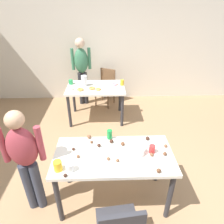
% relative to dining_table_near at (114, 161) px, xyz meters
% --- Properties ---
extents(ground_plane, '(6.40, 6.40, 0.00)m').
position_rel_dining_table_near_xyz_m(ground_plane, '(0.13, 0.01, -0.65)').
color(ground_plane, '#9E7A56').
extents(wall_back, '(6.40, 0.10, 2.60)m').
position_rel_dining_table_near_xyz_m(wall_back, '(0.13, 3.21, 0.65)').
color(wall_back, beige).
rests_on(wall_back, ground_plane).
extents(dining_table_near, '(1.38, 0.69, 0.75)m').
position_rel_dining_table_near_xyz_m(dining_table_near, '(0.00, 0.00, 0.00)').
color(dining_table_near, silver).
rests_on(dining_table_near, ground_plane).
extents(dining_table_far, '(1.18, 0.78, 0.75)m').
position_rel_dining_table_near_xyz_m(dining_table_far, '(-0.29, 2.06, -0.00)').
color(dining_table_far, silver).
rests_on(dining_table_far, ground_plane).
extents(chair_far_table, '(0.54, 0.54, 0.87)m').
position_rel_dining_table_near_xyz_m(chair_far_table, '(-0.07, 2.80, -0.15)').
color(chair_far_table, brown).
rests_on(chair_far_table, ground_plane).
extents(person_girl_near, '(0.45, 0.22, 1.39)m').
position_rel_dining_table_near_xyz_m(person_girl_near, '(-0.97, -0.08, 0.17)').
color(person_girl_near, '#383D4C').
rests_on(person_girl_near, ground_plane).
extents(person_adult_far, '(0.46, 0.24, 1.59)m').
position_rel_dining_table_near_xyz_m(person_adult_far, '(-0.64, 2.81, 0.31)').
color(person_adult_far, '#28282D').
rests_on(person_adult_far, ground_plane).
extents(mixing_bowl, '(0.22, 0.22, 0.08)m').
position_rel_dining_table_near_xyz_m(mixing_bowl, '(0.26, 0.03, 0.14)').
color(mixing_bowl, white).
rests_on(mixing_bowl, dining_table_near).
extents(soda_can, '(0.07, 0.07, 0.12)m').
position_rel_dining_table_near_xyz_m(soda_can, '(-0.04, 0.31, 0.16)').
color(soda_can, '#198438').
rests_on(soda_can, dining_table_near).
extents(fork_near, '(0.17, 0.02, 0.01)m').
position_rel_dining_table_near_xyz_m(fork_near, '(-0.32, 0.08, 0.10)').
color(fork_near, silver).
rests_on(fork_near, dining_table_near).
extents(cup_near_0, '(0.09, 0.09, 0.09)m').
position_rel_dining_table_near_xyz_m(cup_near_0, '(-0.46, -0.23, 0.15)').
color(cup_near_0, white).
rests_on(cup_near_0, dining_table_near).
extents(cup_near_1, '(0.09, 0.09, 0.12)m').
position_rel_dining_table_near_xyz_m(cup_near_1, '(-0.59, -0.22, 0.16)').
color(cup_near_1, yellow).
rests_on(cup_near_1, dining_table_near).
extents(cup_near_2, '(0.07, 0.07, 0.10)m').
position_rel_dining_table_near_xyz_m(cup_near_2, '(0.45, 0.02, 0.15)').
color(cup_near_2, red).
rests_on(cup_near_2, dining_table_near).
extents(cake_ball_0, '(0.05, 0.05, 0.05)m').
position_rel_dining_table_near_xyz_m(cake_ball_0, '(0.45, -0.29, 0.12)').
color(cake_ball_0, brown).
rests_on(cake_ball_0, dining_table_near).
extents(cake_ball_1, '(0.04, 0.04, 0.04)m').
position_rel_dining_table_near_xyz_m(cake_ball_1, '(-0.27, 0.21, 0.12)').
color(cake_ball_1, brown).
rests_on(cake_ball_1, dining_table_near).
extents(cake_ball_2, '(0.04, 0.04, 0.04)m').
position_rel_dining_table_near_xyz_m(cake_ball_2, '(-0.06, -0.09, 0.12)').
color(cake_ball_2, brown).
rests_on(cake_ball_2, dining_table_near).
extents(cake_ball_3, '(0.04, 0.04, 0.04)m').
position_rel_dining_table_near_xyz_m(cake_ball_3, '(-0.40, -0.04, 0.12)').
color(cake_ball_3, brown).
rests_on(cake_ball_3, dining_table_near).
extents(cake_ball_4, '(0.04, 0.04, 0.04)m').
position_rel_dining_table_near_xyz_m(cake_ball_4, '(0.43, -0.04, 0.12)').
color(cake_ball_4, brown).
rests_on(cake_ball_4, dining_table_near).
extents(cake_ball_5, '(0.05, 0.05, 0.05)m').
position_rel_dining_table_near_xyz_m(cake_ball_5, '(0.44, 0.26, 0.12)').
color(cake_ball_5, '#3D2319').
rests_on(cake_ball_5, dining_table_near).
extents(cake_ball_6, '(0.04, 0.04, 0.04)m').
position_rel_dining_table_near_xyz_m(cake_ball_6, '(0.04, -0.12, 0.12)').
color(cake_ball_6, brown).
rests_on(cake_ball_6, dining_table_near).
extents(cake_ball_7, '(0.05, 0.05, 0.05)m').
position_rel_dining_table_near_xyz_m(cake_ball_7, '(-0.02, 0.22, 0.12)').
color(cake_ball_7, '#3D2319').
rests_on(cake_ball_7, dining_table_near).
extents(cake_ball_8, '(0.04, 0.04, 0.04)m').
position_rel_dining_table_near_xyz_m(cake_ball_8, '(0.64, 0.11, 0.12)').
color(cake_ball_8, brown).
rests_on(cake_ball_8, dining_table_near).
extents(cake_ball_9, '(0.05, 0.05, 0.05)m').
position_rel_dining_table_near_xyz_m(cake_ball_9, '(-0.30, 0.32, 0.13)').
color(cake_ball_9, brown).
rests_on(cake_ball_9, dining_table_near).
extents(cake_ball_10, '(0.04, 0.04, 0.04)m').
position_rel_dining_table_near_xyz_m(cake_ball_10, '(-0.50, -0.32, 0.12)').
color(cake_ball_10, '#3D2319').
rests_on(cake_ball_10, dining_table_near).
extents(cake_ball_11, '(0.05, 0.05, 0.05)m').
position_rel_dining_table_near_xyz_m(cake_ball_11, '(0.12, 0.16, 0.12)').
color(cake_ball_11, brown).
rests_on(cake_ball_11, dining_table_near).
extents(cake_ball_12, '(0.04, 0.04, 0.04)m').
position_rel_dining_table_near_xyz_m(cake_ball_12, '(0.59, -0.03, 0.12)').
color(cake_ball_12, brown).
rests_on(cake_ball_12, dining_table_near).
extents(cake_ball_13, '(0.04, 0.04, 0.04)m').
position_rel_dining_table_near_xyz_m(cake_ball_13, '(-0.17, 0.14, 0.12)').
color(cake_ball_13, '#3D2319').
rests_on(cake_ball_13, dining_table_near).
extents(cake_ball_14, '(0.04, 0.04, 0.04)m').
position_rel_dining_table_near_xyz_m(cake_ball_14, '(-0.47, 0.09, 0.12)').
color(cake_ball_14, '#3D2319').
rests_on(cake_ball_14, dining_table_near).
extents(pitcher_far, '(0.12, 0.12, 0.22)m').
position_rel_dining_table_near_xyz_m(pitcher_far, '(-0.52, 2.12, 0.21)').
color(pitcher_far, white).
rests_on(pitcher_far, dining_table_far).
extents(cup_far_0, '(0.09, 0.09, 0.09)m').
position_rel_dining_table_near_xyz_m(cup_far_0, '(-0.82, 2.22, 0.15)').
color(cup_far_0, green).
rests_on(cup_far_0, dining_table_far).
extents(cup_far_1, '(0.08, 0.08, 0.11)m').
position_rel_dining_table_near_xyz_m(cup_far_1, '(0.26, 2.13, 0.16)').
color(cup_far_1, yellow).
rests_on(cup_far_1, dining_table_far).
extents(donut_far_0, '(0.13, 0.13, 0.04)m').
position_rel_dining_table_near_xyz_m(donut_far_0, '(-0.36, 1.95, 0.12)').
color(donut_far_0, gold).
rests_on(donut_far_0, dining_table_far).
extents(donut_far_1, '(0.13, 0.13, 0.04)m').
position_rel_dining_table_near_xyz_m(donut_far_1, '(-0.58, 1.88, 0.12)').
color(donut_far_1, gold).
rests_on(donut_far_1, dining_table_far).
extents(donut_far_2, '(0.13, 0.13, 0.04)m').
position_rel_dining_table_near_xyz_m(donut_far_2, '(-0.79, 1.93, 0.12)').
color(donut_far_2, white).
rests_on(donut_far_2, dining_table_far).
extents(donut_far_3, '(0.13, 0.13, 0.04)m').
position_rel_dining_table_near_xyz_m(donut_far_3, '(0.11, 2.15, 0.12)').
color(donut_far_3, pink).
rests_on(donut_far_3, dining_table_far).
extents(donut_far_4, '(0.11, 0.11, 0.03)m').
position_rel_dining_table_near_xyz_m(donut_far_4, '(-0.23, 1.89, 0.12)').
color(donut_far_4, gold).
rests_on(donut_far_4, dining_table_far).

